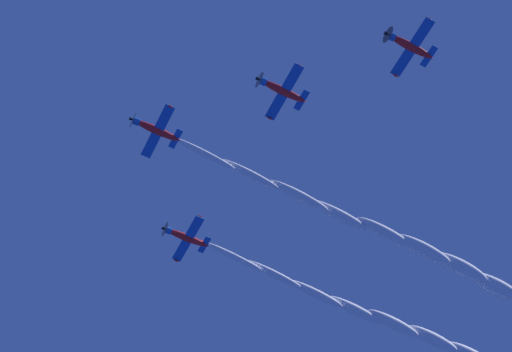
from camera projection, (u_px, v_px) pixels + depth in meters
The scene contains 6 objects.
airplane_lead at pixel (155, 130), 92.25m from camera, with size 7.62×6.96×2.65m.
airplane_left_wingman at pixel (281, 90), 88.62m from camera, with size 7.61×6.94×2.63m.
airplane_right_wingman at pixel (185, 237), 99.11m from camera, with size 7.61×6.93×2.75m.
airplane_slot_tail at pixel (409, 46), 85.97m from camera, with size 7.60×6.92×2.74m.
smoke_trail_lead at pixel (412, 246), 102.37m from camera, with size 27.81×52.09×5.49m.
smoke_trail_right_wingman at pixel (422, 336), 109.34m from camera, with size 27.74×51.45×5.39m.
Camera 1 is at (-38.41, -9.07, 1.56)m, focal length 50.11 mm.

